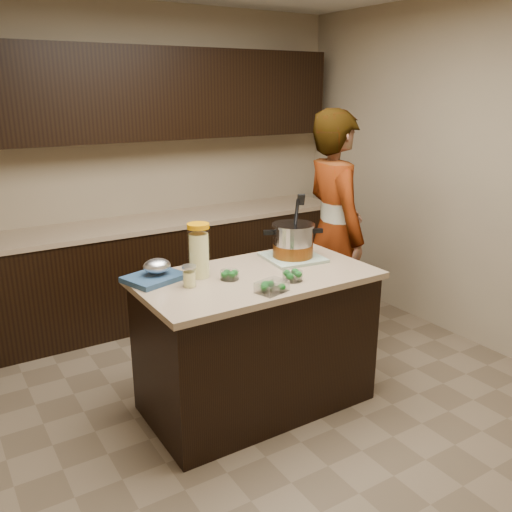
{
  "coord_description": "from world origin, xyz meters",
  "views": [
    {
      "loc": [
        -1.67,
        -2.66,
        2.0
      ],
      "look_at": [
        0.0,
        0.0,
        1.02
      ],
      "focal_mm": 38.0,
      "sensor_mm": 36.0,
      "label": 1
    }
  ],
  "objects": [
    {
      "name": "broccoli_tub_right",
      "position": [
        0.13,
        -0.2,
        0.93
      ],
      "size": [
        0.15,
        0.15,
        0.06
      ],
      "rotation": [
        0.0,
        0.0,
        0.24
      ],
      "color": "silver",
      "rests_on": "island"
    },
    {
      "name": "blue_tray",
      "position": [
        -0.56,
        0.24,
        0.94
      ],
      "size": [
        0.39,
        0.34,
        0.12
      ],
      "rotation": [
        0.0,
        0.0,
        0.3
      ],
      "color": "navy",
      "rests_on": "island"
    },
    {
      "name": "lemonade_pitcher",
      "position": [
        -0.31,
        0.15,
        1.05
      ],
      "size": [
        0.15,
        0.15,
        0.33
      ],
      "rotation": [
        0.0,
        0.0,
        0.09
      ],
      "color": "#F6F096",
      "rests_on": "island"
    },
    {
      "name": "broccoli_tub_left",
      "position": [
        -0.18,
        0.01,
        0.92
      ],
      "size": [
        0.15,
        0.15,
        0.05
      ],
      "rotation": [
        0.0,
        0.0,
        -0.36
      ],
      "color": "silver",
      "rests_on": "island"
    },
    {
      "name": "broccoli_tub_rect",
      "position": [
        -0.08,
        -0.3,
        0.93
      ],
      "size": [
        0.2,
        0.16,
        0.06
      ],
      "rotation": [
        0.0,
        0.0,
        0.26
      ],
      "color": "silver",
      "rests_on": "island"
    },
    {
      "name": "back_cabinets",
      "position": [
        0.0,
        1.74,
        0.94
      ],
      "size": [
        3.6,
        0.63,
        2.33
      ],
      "color": "black",
      "rests_on": "ground"
    },
    {
      "name": "dish_towel",
      "position": [
        0.38,
        0.14,
        0.91
      ],
      "size": [
        0.4,
        0.4,
        0.02
      ],
      "primitive_type": "cube",
      "rotation": [
        0.0,
        0.0,
        -0.11
      ],
      "color": "#547D5B",
      "rests_on": "island"
    },
    {
      "name": "room_shell",
      "position": [
        0.0,
        0.0,
        1.71
      ],
      "size": [
        4.04,
        4.04,
        2.72
      ],
      "color": "tan",
      "rests_on": "ground"
    },
    {
      "name": "person",
      "position": [
        0.98,
        0.43,
        0.93
      ],
      "size": [
        0.58,
        0.76,
        1.86
      ],
      "primitive_type": "imported",
      "rotation": [
        0.0,
        0.0,
        1.36
      ],
      "color": "gray",
      "rests_on": "ground"
    },
    {
      "name": "island",
      "position": [
        0.0,
        0.0,
        0.45
      ],
      "size": [
        1.46,
        0.81,
        0.9
      ],
      "color": "black",
      "rests_on": "ground"
    },
    {
      "name": "stock_pot",
      "position": [
        0.38,
        0.14,
        1.01
      ],
      "size": [
        0.38,
        0.38,
        0.4
      ],
      "rotation": [
        0.0,
        0.0,
        -0.42
      ],
      "color": "#B7B7BC",
      "rests_on": "dish_towel"
    },
    {
      "name": "ground_plane",
      "position": [
        0.0,
        0.0,
        0.0
      ],
      "size": [
        4.0,
        4.0,
        0.0
      ],
      "primitive_type": "plane",
      "color": "brown",
      "rests_on": "ground"
    },
    {
      "name": "mason_jar",
      "position": [
        -0.44,
        0.03,
        0.96
      ],
      "size": [
        0.1,
        0.1,
        0.13
      ],
      "rotation": [
        0.0,
        0.0,
        -0.29
      ],
      "color": "#F6F096",
      "rests_on": "island"
    }
  ]
}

